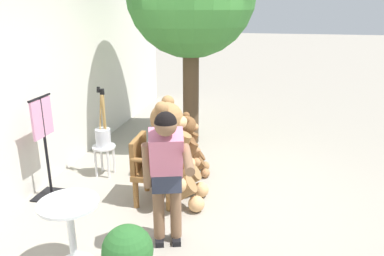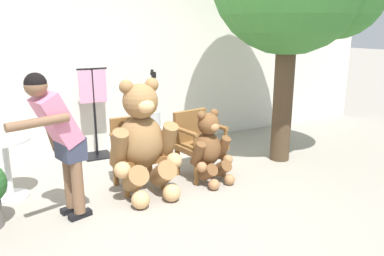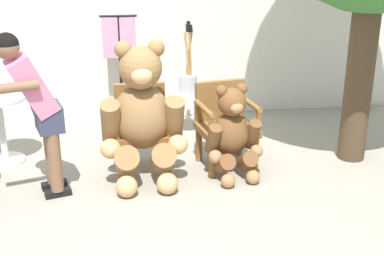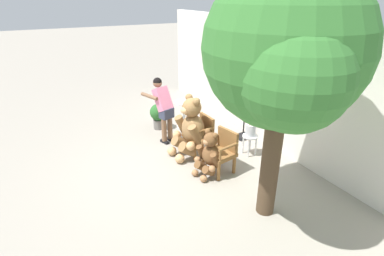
% 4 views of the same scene
% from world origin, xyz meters
% --- Properties ---
extents(ground_plane, '(60.00, 60.00, 0.00)m').
position_xyz_m(ground_plane, '(0.00, 0.00, 0.00)').
color(ground_plane, gray).
extents(back_wall, '(10.00, 0.16, 2.80)m').
position_xyz_m(back_wall, '(0.00, 2.40, 1.40)').
color(back_wall, silver).
rests_on(back_wall, ground).
extents(wooden_chair_left, '(0.58, 0.54, 0.86)m').
position_xyz_m(wooden_chair_left, '(-0.43, 0.69, 0.46)').
color(wooden_chair_left, brown).
rests_on(wooden_chair_left, ground).
extents(wooden_chair_right, '(0.65, 0.62, 0.86)m').
position_xyz_m(wooden_chair_right, '(0.42, 0.69, 0.46)').
color(wooden_chair_right, brown).
rests_on(wooden_chair_right, ground).
extents(teddy_bear_large, '(0.82, 0.79, 1.37)m').
position_xyz_m(teddy_bear_large, '(-0.43, 0.44, 0.67)').
color(teddy_bear_large, olive).
rests_on(teddy_bear_large, ground).
extents(teddy_bear_small, '(0.58, 0.58, 0.94)m').
position_xyz_m(teddy_bear_small, '(0.44, 0.40, 0.46)').
color(teddy_bear_small, brown).
rests_on(teddy_bear_small, ground).
extents(person_visitor, '(0.73, 0.63, 1.54)m').
position_xyz_m(person_visitor, '(-1.37, 0.22, 0.91)').
color(person_visitor, black).
rests_on(person_visitor, ground).
extents(white_stool, '(0.34, 0.34, 0.46)m').
position_xyz_m(white_stool, '(0.15, 1.62, 0.36)').
color(white_stool, silver).
rests_on(white_stool, ground).
extents(brush_bucket, '(0.22, 0.22, 0.88)m').
position_xyz_m(brush_bucket, '(0.15, 1.62, 0.65)').
color(brush_bucket, silver).
rests_on(brush_bucket, white_stool).
extents(round_side_table, '(0.56, 0.56, 0.72)m').
position_xyz_m(round_side_table, '(-1.88, 1.02, 0.45)').
color(round_side_table, silver).
rests_on(round_side_table, ground).
extents(clothing_display_stand, '(0.44, 0.40, 1.36)m').
position_xyz_m(clothing_display_stand, '(-0.63, 2.04, 0.72)').
color(clothing_display_stand, black).
rests_on(clothing_display_stand, ground).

